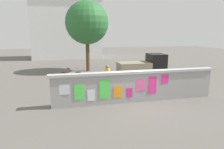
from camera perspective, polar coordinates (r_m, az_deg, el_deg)
name	(u,v)px	position (r m, az deg, el deg)	size (l,w,h in m)	color
ground	(105,72)	(18.14, -1.99, 0.61)	(60.00, 60.00, 0.00)	#605B56
poster_wall	(136,86)	(10.43, 6.74, -3.18)	(8.55, 0.42, 1.59)	#999999
auto_rickshaw_truck	(144,67)	(15.91, 8.86, 2.20)	(3.62, 1.54, 1.85)	black
motorcycle	(99,78)	(13.74, -3.60, -1.02)	(1.90, 0.56, 0.87)	black
bicycle_near	(71,76)	(15.18, -11.37, -0.40)	(1.71, 0.44, 0.95)	black
bicycle_far	(166,87)	(12.36, 14.67, -3.29)	(1.65, 0.61, 0.95)	black
person_walking	(107,76)	(11.98, -1.28, -0.33)	(0.35, 0.35, 1.62)	#BF6626
tree_roadside	(87,23)	(18.68, -6.97, 14.07)	(3.79, 3.79, 6.20)	brown
building_background	(67,28)	(29.23, -12.45, 12.53)	(9.30, 4.83, 8.08)	silver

